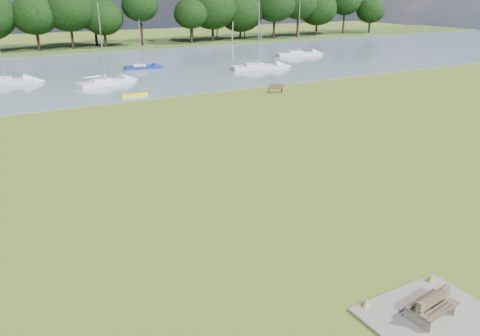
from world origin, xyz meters
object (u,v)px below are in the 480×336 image
sailboat_2 (105,81)px  sailboat_6 (142,66)px  riverbank_bench (276,88)px  sailboat_1 (4,80)px  sailboat_3 (297,53)px  sailboat_4 (258,65)px  bench_pair (432,306)px  kayak (134,95)px

sailboat_2 → sailboat_6: size_ratio=1.36×
riverbank_bench → sailboat_2: size_ratio=0.19×
sailboat_1 → sailboat_2: 11.70m
sailboat_3 → sailboat_6: size_ratio=1.42×
sailboat_1 → riverbank_bench: bearing=-20.3°
riverbank_bench → sailboat_4: (6.52, 14.18, 0.09)m
sailboat_4 → sailboat_2: bearing=-164.1°
bench_pair → riverbank_bench: bearing=57.3°
riverbank_bench → kayak: 14.52m
riverbank_bench → sailboat_3: (19.47, 22.88, 0.05)m
sailboat_3 → riverbank_bench: bearing=-118.1°
sailboat_1 → sailboat_6: size_ratio=1.13×
bench_pair → sailboat_2: size_ratio=0.20×
bench_pair → sailboat_2: bearing=81.4°
sailboat_3 → sailboat_4: bearing=-133.8°
kayak → sailboat_2: size_ratio=0.30×
kayak → sailboat_1: bearing=131.4°
riverbank_bench → sailboat_6: bearing=127.8°
kayak → sailboat_2: 7.69m
sailboat_1 → sailboat_6: 17.42m
bench_pair → sailboat_3: 65.59m
riverbank_bench → sailboat_2: 19.49m
bench_pair → sailboat_1: sailboat_1 is taller
sailboat_1 → sailboat_3: size_ratio=0.80×
kayak → sailboat_6: size_ratio=0.40×
riverbank_bench → sailboat_6: sailboat_6 is taller
sailboat_4 → sailboat_6: (-13.65, 7.97, -0.12)m
sailboat_6 → kayak: bearing=-105.1°
bench_pair → kayak: bearing=79.6°
bench_pair → sailboat_6: 55.34m
sailboat_4 → sailboat_3: bearing=46.8°
sailboat_1 → sailboat_4: sailboat_4 is taller
sailboat_2 → sailboat_4: 20.99m
sailboat_1 → sailboat_3: 43.94m
sailboat_1 → kayak: bearing=-33.7°
bench_pair → sailboat_2: (1.15, 45.62, 0.04)m
sailboat_3 → sailboat_6: sailboat_3 is taller
kayak → sailboat_6: 17.85m
kayak → sailboat_6: sailboat_6 is taller
kayak → sailboat_4: 21.79m
kayak → sailboat_6: (6.32, 16.69, 0.28)m
bench_pair → kayak: bench_pair is taller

